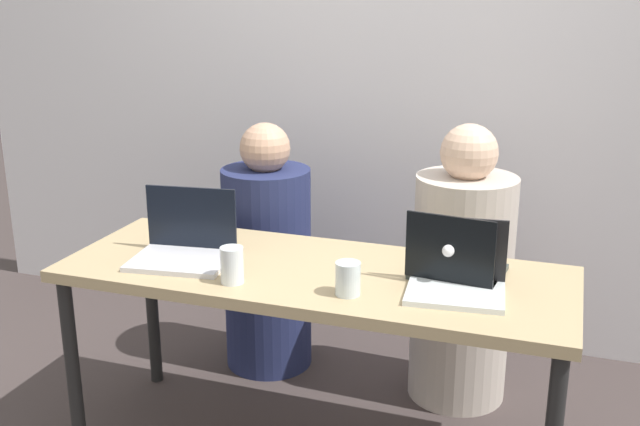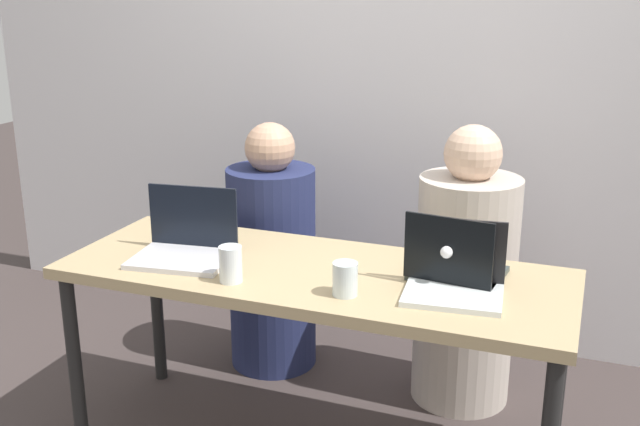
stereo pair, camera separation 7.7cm
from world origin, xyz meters
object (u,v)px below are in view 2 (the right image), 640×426
Objects in this scene: laptop_front_left at (185,244)px; water_glass_right at (345,281)px; person_on_left at (272,260)px; laptop_back_right at (454,265)px; person_on_right at (465,282)px; water_glass_left at (231,266)px; laptop_front_right at (455,279)px.

laptop_front_left is 3.40× the size of water_glass_right.
person_on_left is at bearing 128.13° from water_glass_right.
laptop_back_right is 2.95× the size of water_glass_right.
person_on_right reaches higher than laptop_back_right.
person_on_right is 1.12m from laptop_front_left.
laptop_front_left is at bearing 150.49° from water_glass_left.
person_on_right is at bearing 71.73° from water_glass_right.
person_on_left is 9.11× the size of water_glass_left.
person_on_right is at bearing 90.29° from laptop_front_right.
laptop_back_right is (0.89, -0.52, 0.28)m from person_on_left.
person_on_right is 0.58m from laptop_back_right.
laptop_front_left is at bearing 29.64° from person_on_right.
water_glass_left is at bearing -172.75° from laptop_front_right.
laptop_front_right is at bearing 129.47° from person_on_left.
person_on_right reaches higher than person_on_left.
water_glass_left is at bearing -175.91° from water_glass_right.
person_on_left is 1.14m from laptop_front_right.
laptop_front_right is at bearing 89.60° from person_on_right.
water_glass_left is (-0.70, -0.16, 0.00)m from laptop_front_right.
water_glass_left is (0.21, -0.78, 0.28)m from person_on_left.
person_on_right is 10.73× the size of water_glass_right.
person_on_right is (0.84, 0.00, 0.02)m from person_on_left.
person_on_left reaches higher than laptop_front_right.
person_on_left reaches higher than water_glass_right.
person_on_left is 0.84m from person_on_right.
laptop_front_right is (0.91, -0.62, 0.28)m from person_on_left.
water_glass_right is (-0.25, -0.76, 0.26)m from person_on_right.
water_glass_right is (-0.31, -0.13, -0.00)m from laptop_front_right.
water_glass_left is at bearing 28.09° from laptop_back_right.
laptop_front_right is 0.11m from laptop_back_right.
laptop_front_left is (-0.88, -0.64, 0.26)m from person_on_right.
person_on_left is at bearing -6.36° from person_on_right.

